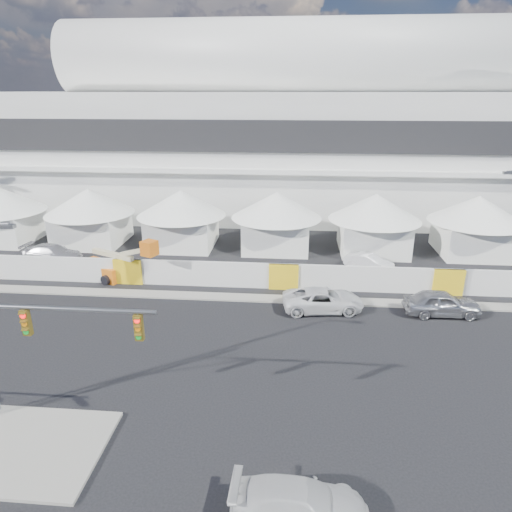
# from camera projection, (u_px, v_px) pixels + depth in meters

# --- Properties ---
(ground) EXTENTS (160.00, 160.00, 0.00)m
(ground) POSITION_uv_depth(u_px,v_px,m) (147.00, 409.00, 21.54)
(ground) COLOR black
(ground) RESTS_ON ground
(far_curb) EXTENTS (80.00, 1.20, 0.12)m
(far_curb) POSITION_uv_depth(u_px,v_px,m) (484.00, 307.00, 31.61)
(far_curb) COLOR gray
(far_curb) RESTS_ON ground
(stadium) EXTENTS (80.00, 24.80, 21.98)m
(stadium) POSITION_uv_depth(u_px,v_px,m) (313.00, 131.00, 56.46)
(stadium) COLOR silver
(stadium) RESTS_ON ground
(tent_row) EXTENTS (53.40, 8.40, 5.40)m
(tent_row) POSITION_uv_depth(u_px,v_px,m) (229.00, 215.00, 42.89)
(tent_row) COLOR white
(tent_row) RESTS_ON ground
(hoarding_fence) EXTENTS (70.00, 0.25, 2.00)m
(hoarding_fence) POSITION_uv_depth(u_px,v_px,m) (284.00, 276.00, 34.29)
(hoarding_fence) COLOR silver
(hoarding_fence) RESTS_ON ground
(sedan_silver) EXTENTS (2.16, 5.01, 1.68)m
(sedan_silver) POSITION_uv_depth(u_px,v_px,m) (442.00, 303.00, 30.35)
(sedan_silver) COLOR #A4A5A9
(sedan_silver) RESTS_ON ground
(pickup_curb) EXTENTS (3.17, 5.75, 1.52)m
(pickup_curb) POSITION_uv_depth(u_px,v_px,m) (323.00, 300.00, 31.00)
(pickup_curb) COLOR silver
(pickup_curb) RESTS_ON ground
(pickup_near) EXTENTS (2.08, 4.88, 1.40)m
(pickup_near) POSITION_uv_depth(u_px,v_px,m) (300.00, 503.00, 15.81)
(pickup_near) COLOR silver
(pickup_near) RESTS_ON ground
(lot_car_a) EXTENTS (3.34, 4.21, 1.34)m
(lot_car_a) POSITION_uv_depth(u_px,v_px,m) (369.00, 262.00, 38.07)
(lot_car_a) COLOR white
(lot_car_a) RESTS_ON ground
(lot_car_c) EXTENTS (2.71, 5.47, 1.53)m
(lot_car_c) POSITION_uv_depth(u_px,v_px,m) (53.00, 253.00, 39.81)
(lot_car_c) COLOR silver
(lot_car_c) RESTS_ON ground
(boom_lift) EXTENTS (7.99, 3.21, 3.90)m
(boom_lift) POSITION_uv_depth(u_px,v_px,m) (111.00, 265.00, 36.32)
(boom_lift) COLOR orange
(boom_lift) RESTS_ON ground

